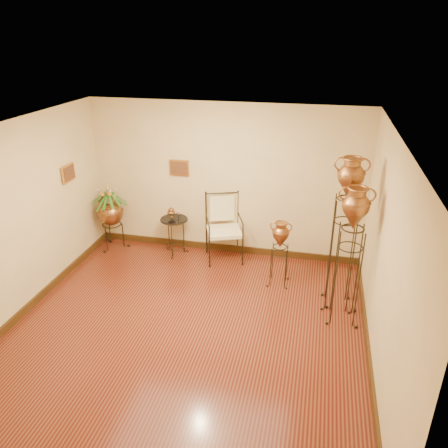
% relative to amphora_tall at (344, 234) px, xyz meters
% --- Properties ---
extents(ground, '(5.00, 5.00, 0.00)m').
position_rel_amphora_tall_xyz_m(ground, '(-2.07, -1.10, -1.21)').
color(ground, '#642E17').
rests_on(ground, ground).
extents(room_shell, '(5.02, 5.02, 2.81)m').
position_rel_amphora_tall_xyz_m(room_shell, '(-2.07, -1.10, 0.52)').
color(room_shell, beige).
rests_on(room_shell, ground).
extents(amphora_tall, '(0.47, 0.47, 2.37)m').
position_rel_amphora_tall_xyz_m(amphora_tall, '(0.00, 0.00, 0.00)').
color(amphora_tall, '#2D2516').
rests_on(amphora_tall, ground).
extents(amphora_mid, '(0.57, 0.57, 2.07)m').
position_rel_amphora_tall_xyz_m(amphora_mid, '(0.08, -0.34, -0.16)').
color(amphora_mid, '#2D2516').
rests_on(amphora_mid, ground).
extents(amphora_short, '(0.44, 0.44, 1.14)m').
position_rel_amphora_tall_xyz_m(amphora_short, '(-0.94, 0.43, -0.65)').
color(amphora_short, '#2D2516').
rests_on(amphora_short, ground).
extents(planter_urn, '(0.78, 0.78, 1.39)m').
position_rel_amphora_tall_xyz_m(planter_urn, '(-4.22, 1.05, -0.43)').
color(planter_urn, '#2D2516').
rests_on(planter_urn, ground).
extents(armchair, '(0.86, 0.84, 1.22)m').
position_rel_amphora_tall_xyz_m(armchair, '(-2.01, 1.05, -0.60)').
color(armchair, '#2D2516').
rests_on(armchair, ground).
extents(side_table, '(0.56, 0.56, 0.91)m').
position_rel_amphora_tall_xyz_m(side_table, '(-2.96, 1.05, -0.83)').
color(side_table, '#2D2516').
rests_on(side_table, ground).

